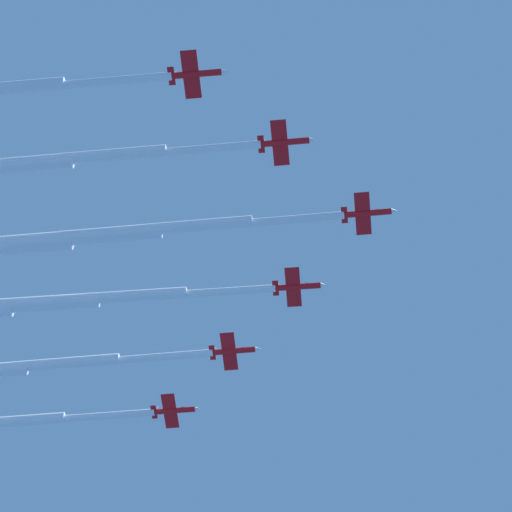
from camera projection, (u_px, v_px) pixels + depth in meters
jet_lead at (106, 236)px, 223.29m from camera, size 56.38×56.09×3.91m
jet_port_inner at (45, 304)px, 232.00m from camera, size 57.67×55.38×3.89m
jet_starboard_inner at (15, 166)px, 216.38m from camera, size 56.66×56.08×3.99m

